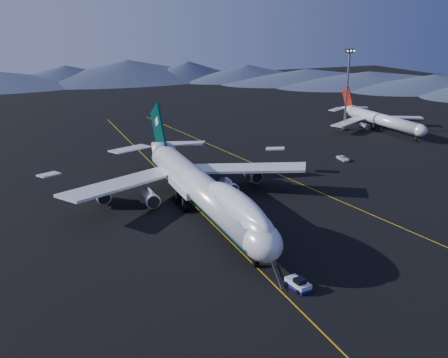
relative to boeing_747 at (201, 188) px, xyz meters
name	(u,v)px	position (x,y,z in m)	size (l,w,h in m)	color
ground	(202,213)	(0.00, -0.03, -5.81)	(500.00, 500.00, 0.00)	black
taxiway_line_main	(202,213)	(0.00, -0.03, -5.80)	(0.25, 220.00, 0.01)	#CAA20B
taxiway_line_side	(296,182)	(30.00, 9.97, -5.80)	(0.25, 200.00, 0.01)	#CAA20B
boeing_747	(201,188)	(0.00, 0.00, 0.00)	(59.62, 72.43, 19.37)	silver
pushback_tug	(298,285)	(3.00, -35.50, -5.20)	(3.06, 4.76, 1.95)	silver
second_jet	(380,119)	(89.93, 50.56, -1.74)	(41.85, 47.28, 13.46)	silver
service_van	(343,158)	(53.14, 21.95, -5.16)	(2.18, 4.73, 1.31)	white
floodlight_mast	(347,90)	(78.22, 56.14, 9.12)	(3.64, 2.73, 29.47)	black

